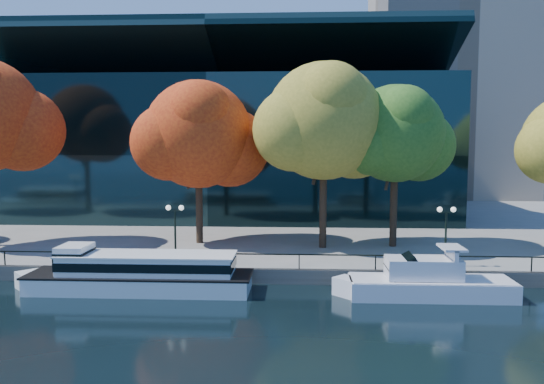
# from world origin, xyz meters

# --- Properties ---
(ground) EXTENTS (160.00, 160.00, 0.00)m
(ground) POSITION_xyz_m (0.00, 0.00, 0.00)
(ground) COLOR black
(ground) RESTS_ON ground
(promenade) EXTENTS (90.00, 67.08, 1.00)m
(promenade) POSITION_xyz_m (0.00, 36.38, 0.50)
(promenade) COLOR slate
(promenade) RESTS_ON ground
(railing) EXTENTS (88.20, 0.08, 0.99)m
(railing) POSITION_xyz_m (0.00, 3.25, 1.94)
(railing) COLOR black
(railing) RESTS_ON promenade
(convention_building) EXTENTS (50.00, 24.57, 21.43)m
(convention_building) POSITION_xyz_m (-4.00, 31.79, 8.51)
(convention_building) COLOR black
(convention_building) RESTS_ON ground
(tour_boat) EXTENTS (15.30, 3.41, 2.90)m
(tour_boat) POSITION_xyz_m (-5.33, 0.94, 1.23)
(tour_boat) COLOR white
(tour_boat) RESTS_ON ground
(cruiser_near) EXTENTS (10.80, 2.78, 3.13)m
(cruiser_near) POSITION_xyz_m (12.51, 0.54, 0.97)
(cruiser_near) COLOR silver
(cruiser_near) RESTS_ON ground
(tree_2) EXTENTS (11.00, 9.02, 13.35)m
(tree_2) POSITION_xyz_m (-3.08, 11.79, 9.76)
(tree_2) COLOR black
(tree_2) RESTS_ON promenade
(tree_3) EXTENTS (11.43, 9.37, 14.51)m
(tree_3) POSITION_xyz_m (7.05, 10.34, 10.74)
(tree_3) COLOR black
(tree_3) RESTS_ON promenade
(tree_4) EXTENTS (9.61, 7.88, 12.83)m
(tree_4) POSITION_xyz_m (12.67, 11.16, 9.81)
(tree_4) COLOR black
(tree_4) RESTS_ON promenade
(lamp_1) EXTENTS (1.26, 0.36, 4.03)m
(lamp_1) POSITION_xyz_m (-3.54, 4.50, 3.98)
(lamp_1) COLOR black
(lamp_1) RESTS_ON promenade
(lamp_2) EXTENTS (1.26, 0.36, 4.03)m
(lamp_2) POSITION_xyz_m (14.83, 4.50, 3.98)
(lamp_2) COLOR black
(lamp_2) RESTS_ON promenade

